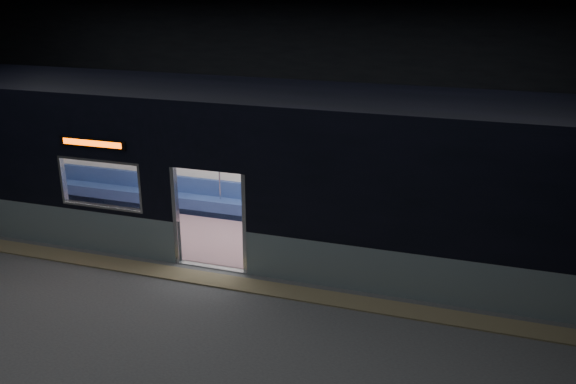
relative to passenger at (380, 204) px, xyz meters
The scene contains 7 objects.
station_floor 4.65m from the passenger, 129.27° to the right, with size 24.00×14.00×0.01m, color #47494C.
station_envelope 5.41m from the passenger, 129.27° to the right, with size 24.00×14.00×5.00m.
tactile_strip 4.24m from the passenger, 134.06° to the right, with size 22.80×0.50×0.03m, color #8C7F59.
metro_car 3.25m from the passenger, 160.92° to the right, with size 18.00×3.04×3.35m.
passenger is the anchor object (origin of this frame).
handbag 0.25m from the passenger, 78.96° to the right, with size 0.29×0.25×0.14m, color black.
transit_map 0.79m from the passenger, 132.77° to the left, with size 0.98×0.03×0.64m, color white.
Camera 1 is at (4.85, -8.92, 5.52)m, focal length 38.00 mm.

